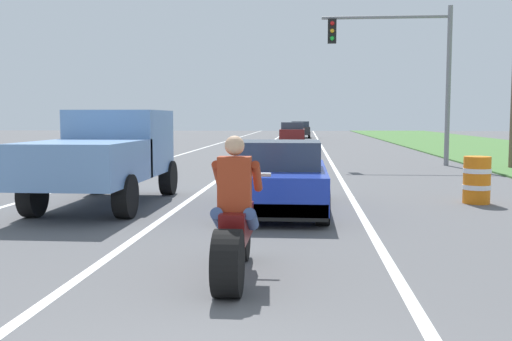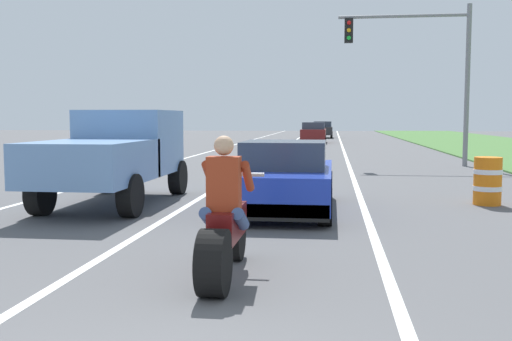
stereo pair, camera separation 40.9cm
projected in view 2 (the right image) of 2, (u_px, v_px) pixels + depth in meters
lane_stripe_left_solid at (167, 163)px, 23.66m from camera, size 0.14×120.00×0.01m
lane_stripe_right_solid at (349, 165)px, 22.74m from camera, size 0.14×120.00×0.01m
lane_stripe_centre_dashed at (256, 164)px, 23.20m from camera, size 0.14×120.00×0.01m
motorcycle_with_rider at (224, 228)px, 6.55m from camera, size 0.70×2.21×1.62m
sports_car_blue at (285, 179)px, 11.51m from camera, size 1.84×4.30×1.37m
pickup_truck_left_lane_light_blue at (116, 152)px, 12.40m from camera, size 2.02×4.80×1.98m
traffic_light_mast_near at (426, 59)px, 22.03m from camera, size 4.88×0.34×6.00m
construction_barrel_nearest at (488, 181)px, 12.29m from camera, size 0.58×0.58×1.00m
distant_car_far_ahead at (313, 132)px, 42.82m from camera, size 1.80×4.00×1.50m
distant_car_further_ahead at (323, 129)px, 53.47m from camera, size 1.80×4.00×1.50m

